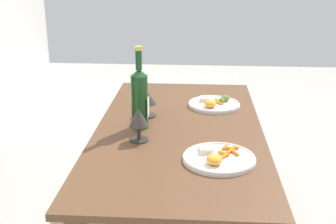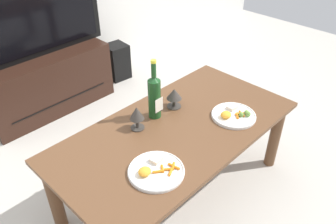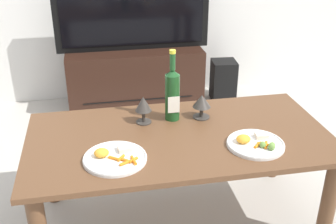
# 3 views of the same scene
# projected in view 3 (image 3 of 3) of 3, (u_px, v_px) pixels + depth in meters

# --- Properties ---
(ground_plane) EXTENTS (6.40, 6.40, 0.00)m
(ground_plane) POSITION_uv_depth(u_px,v_px,m) (178.00, 219.00, 2.12)
(ground_plane) COLOR #B7B2A8
(dining_table) EXTENTS (1.38, 0.71, 0.49)m
(dining_table) POSITION_uv_depth(u_px,v_px,m) (179.00, 150.00, 1.94)
(dining_table) COLOR brown
(dining_table) RESTS_ON ground_plane
(tv_stand) EXTENTS (1.02, 0.41, 0.47)m
(tv_stand) POSITION_uv_depth(u_px,v_px,m) (135.00, 78.00, 3.24)
(tv_stand) COLOR black
(tv_stand) RESTS_ON ground_plane
(tv_screen) EXTENTS (1.14, 0.05, 0.51)m
(tv_screen) POSITION_uv_depth(u_px,v_px,m) (133.00, 15.00, 3.02)
(tv_screen) COLOR black
(tv_screen) RESTS_ON tv_stand
(floor_speaker) EXTENTS (0.21, 0.21, 0.33)m
(floor_speaker) POSITION_uv_depth(u_px,v_px,m) (223.00, 81.00, 3.38)
(floor_speaker) COLOR black
(floor_speaker) RESTS_ON ground_plane
(wine_bottle) EXTENTS (0.07, 0.07, 0.35)m
(wine_bottle) POSITION_uv_depth(u_px,v_px,m) (172.00, 93.00, 1.99)
(wine_bottle) COLOR #19471E
(wine_bottle) RESTS_ON dining_table
(goblet_left) EXTENTS (0.08, 0.08, 0.14)m
(goblet_left) POSITION_uv_depth(u_px,v_px,m) (143.00, 105.00, 1.97)
(goblet_left) COLOR #38332D
(goblet_left) RESTS_ON dining_table
(goblet_right) EXTENTS (0.09, 0.09, 0.12)m
(goblet_right) POSITION_uv_depth(u_px,v_px,m) (202.00, 102.00, 2.02)
(goblet_right) COLOR #38332D
(goblet_right) RESTS_ON dining_table
(dinner_plate_left) EXTENTS (0.26, 0.26, 0.05)m
(dinner_plate_left) POSITION_uv_depth(u_px,v_px,m) (115.00, 157.00, 1.71)
(dinner_plate_left) COLOR white
(dinner_plate_left) RESTS_ON dining_table
(dinner_plate_right) EXTENTS (0.25, 0.25, 0.05)m
(dinner_plate_right) POSITION_uv_depth(u_px,v_px,m) (255.00, 143.00, 1.81)
(dinner_plate_right) COLOR white
(dinner_plate_right) RESTS_ON dining_table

